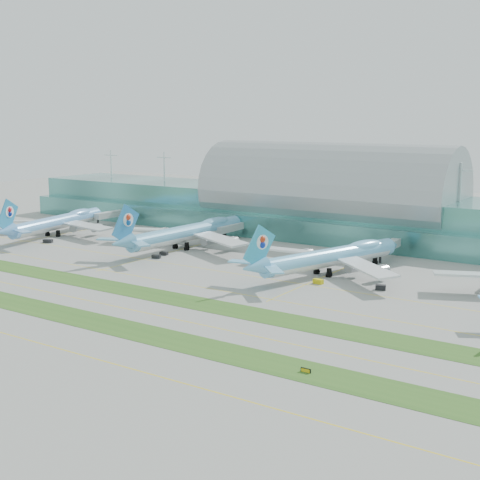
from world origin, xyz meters
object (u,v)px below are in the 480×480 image
Objects in this scene: terminal at (328,205)px; airliner_c at (332,256)px; airliner_a at (58,221)px; airliner_b at (188,232)px; taxiway_sign_east at (306,370)px.

airliner_c is at bearing -62.46° from terminal.
terminal is 4.51× the size of airliner_a.
terminal is at bearing 135.18° from airliner_c.
airliner_b is (70.26, 9.28, 0.45)m from airliner_a.
airliner_a is at bearing -169.61° from airliner_b.
airliner_a is (-105.87, -69.44, -7.78)m from terminal.
airliner_b is at bearing -169.94° from airliner_c.
airliner_b is at bearing -120.62° from terminal.
airliner_a reaches higher than taxiway_sign_east.
taxiway_sign_east is (178.97, -87.98, -5.94)m from airliner_a.
taxiway_sign_east is at bearing -49.62° from airliner_c.
terminal is 70.29m from airliner_b.
terminal reaches higher than airliner_a.
airliner_a is at bearing -146.74° from terminal.
airliner_a is 1.01× the size of airliner_c.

